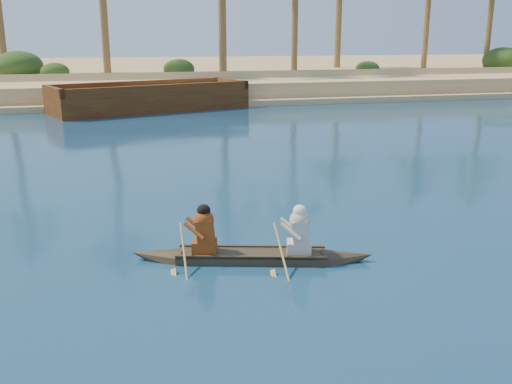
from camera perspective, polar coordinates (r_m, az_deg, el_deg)
name	(u,v)px	position (r m, az deg, el deg)	size (l,w,h in m)	color
sandy_embankment	(209,73)	(59.22, -4.71, 11.77)	(150.00, 51.00, 1.50)	tan
shrub_cluster	(245,76)	(44.15, -1.09, 11.52)	(100.00, 6.00, 2.40)	#1C3613
canoe	(252,248)	(10.71, -0.44, -5.65)	(4.54, 1.85, 1.26)	#392D1F
barge_mid	(150,99)	(33.56, -10.52, 9.14)	(11.59, 6.92, 1.83)	brown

